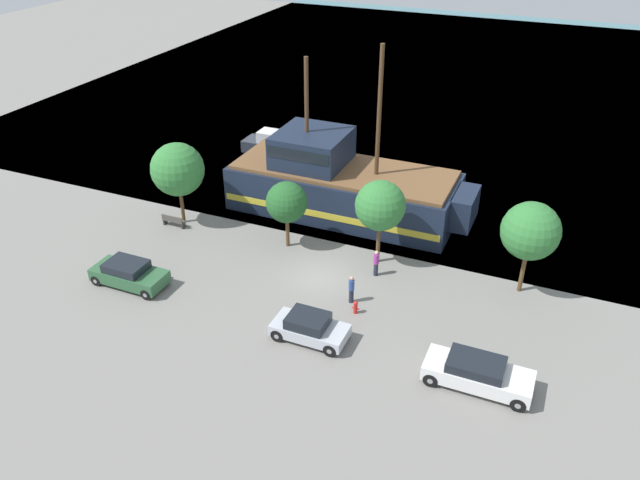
# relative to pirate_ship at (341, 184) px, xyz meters

# --- Properties ---
(ground_plane) EXTENTS (160.00, 160.00, 0.00)m
(ground_plane) POSITION_rel_pirate_ship_xyz_m (1.98, -8.20, -2.06)
(ground_plane) COLOR gray
(water_surface) EXTENTS (80.00, 80.00, 0.00)m
(water_surface) POSITION_rel_pirate_ship_xyz_m (1.98, 35.80, -2.06)
(water_surface) COLOR teal
(water_surface) RESTS_ON ground
(pirate_ship) EXTENTS (16.88, 6.00, 11.86)m
(pirate_ship) POSITION_rel_pirate_ship_xyz_m (0.00, 0.00, 0.00)
(pirate_ship) COLOR #192338
(pirate_ship) RESTS_ON water_surface
(moored_boat_dockside) EXTENTS (6.16, 2.06, 1.88)m
(moored_boat_dockside) POSITION_rel_pirate_ship_xyz_m (-8.76, 7.58, -1.35)
(moored_boat_dockside) COLOR #2D333D
(moored_boat_dockside) RESTS_ON water_surface
(parked_car_curb_front) EXTENTS (4.98, 1.98, 1.48)m
(parked_car_curb_front) POSITION_rel_pirate_ship_xyz_m (12.24, -13.73, -1.31)
(parked_car_curb_front) COLOR white
(parked_car_curb_front) RESTS_ON ground_plane
(parked_car_curb_mid) EXTENTS (4.42, 1.95, 1.47)m
(parked_car_curb_mid) POSITION_rel_pirate_ship_xyz_m (-7.89, -13.33, -1.33)
(parked_car_curb_mid) COLOR #2D5B38
(parked_car_curb_mid) RESTS_ON ground_plane
(parked_car_curb_rear) EXTENTS (3.89, 1.91, 1.41)m
(parked_car_curb_rear) POSITION_rel_pirate_ship_xyz_m (3.70, -13.69, -1.36)
(parked_car_curb_rear) COLOR #B7BCC6
(parked_car_curb_rear) RESTS_ON ground_plane
(fire_hydrant) EXTENTS (0.42, 0.25, 0.76)m
(fire_hydrant) POSITION_rel_pirate_ship_xyz_m (5.12, -10.75, -1.65)
(fire_hydrant) COLOR red
(fire_hydrant) RESTS_ON ground_plane
(bench_promenade_east) EXTENTS (1.60, 0.45, 0.85)m
(bench_promenade_east) POSITION_rel_pirate_ship_xyz_m (-9.53, -6.59, -1.63)
(bench_promenade_east) COLOR #4C4742
(bench_promenade_east) RESTS_ON ground_plane
(pedestrian_walking_near) EXTENTS (0.32, 0.32, 1.69)m
(pedestrian_walking_near) POSITION_rel_pirate_ship_xyz_m (4.55, -9.88, -1.20)
(pedestrian_walking_near) COLOR #232838
(pedestrian_walking_near) RESTS_ON ground_plane
(pedestrian_walking_far) EXTENTS (0.32, 0.32, 1.68)m
(pedestrian_walking_far) POSITION_rel_pirate_ship_xyz_m (4.94, -6.79, -1.21)
(pedestrian_walking_far) COLOR #232838
(pedestrian_walking_far) RESTS_ON ground_plane
(tree_row_east) EXTENTS (3.53, 3.53, 5.69)m
(tree_row_east) POSITION_rel_pirate_ship_xyz_m (-9.28, -5.76, 1.85)
(tree_row_east) COLOR brown
(tree_row_east) RESTS_ON ground_plane
(tree_row_mideast) EXTENTS (2.60, 2.60, 4.43)m
(tree_row_mideast) POSITION_rel_pirate_ship_xyz_m (-1.35, -5.79, 1.05)
(tree_row_mideast) COLOR brown
(tree_row_mideast) RESTS_ON ground_plane
(tree_row_midwest) EXTENTS (3.01, 3.01, 5.38)m
(tree_row_midwest) POSITION_rel_pirate_ship_xyz_m (4.54, -5.31, 1.80)
(tree_row_midwest) COLOR brown
(tree_row_midwest) RESTS_ON ground_plane
(tree_row_west) EXTENTS (3.23, 3.23, 5.55)m
(tree_row_west) POSITION_rel_pirate_ship_xyz_m (13.03, -5.04, 1.86)
(tree_row_west) COLOR brown
(tree_row_west) RESTS_ON ground_plane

